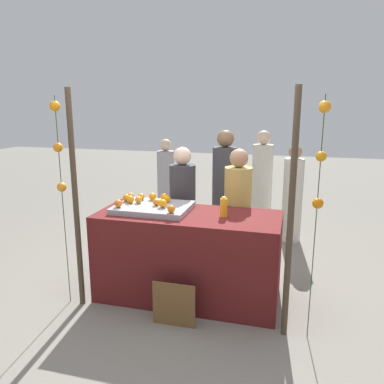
# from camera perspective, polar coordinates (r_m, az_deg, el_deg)

# --- Properties ---
(ground_plane) EXTENTS (24.00, 24.00, 0.00)m
(ground_plane) POSITION_cam_1_polar(r_m,az_deg,el_deg) (4.38, -0.53, -15.18)
(ground_plane) COLOR gray
(stall_counter) EXTENTS (1.92, 0.82, 0.94)m
(stall_counter) POSITION_cam_1_polar(r_m,az_deg,el_deg) (4.17, -0.55, -9.47)
(stall_counter) COLOR #5B1919
(stall_counter) RESTS_ON ground_plane
(orange_tray) EXTENTS (0.80, 0.60, 0.06)m
(orange_tray) POSITION_cam_1_polar(r_m,az_deg,el_deg) (4.15, -5.82, -2.33)
(orange_tray) COLOR #9EA0A5
(orange_tray) RESTS_ON stall_counter
(orange_0) EXTENTS (0.09, 0.09, 0.09)m
(orange_0) POSITION_cam_1_polar(r_m,az_deg,el_deg) (4.02, -4.39, -1.70)
(orange_0) COLOR orange
(orange_0) RESTS_ON orange_tray
(orange_1) EXTENTS (0.08, 0.08, 0.08)m
(orange_1) POSITION_cam_1_polar(r_m,az_deg,el_deg) (3.82, -3.11, -2.55)
(orange_1) COLOR orange
(orange_1) RESTS_ON orange_tray
(orange_2) EXTENTS (0.07, 0.07, 0.07)m
(orange_2) POSITION_cam_1_polar(r_m,az_deg,el_deg) (4.42, -9.13, -0.59)
(orange_2) COLOR orange
(orange_2) RESTS_ON orange_tray
(orange_3) EXTENTS (0.08, 0.08, 0.08)m
(orange_3) POSITION_cam_1_polar(r_m,az_deg,el_deg) (4.25, -9.15, -1.08)
(orange_3) COLOR orange
(orange_3) RESTS_ON orange_tray
(orange_4) EXTENTS (0.07, 0.07, 0.07)m
(orange_4) POSITION_cam_1_polar(r_m,az_deg,el_deg) (4.23, -3.69, -1.07)
(orange_4) COLOR orange
(orange_4) RESTS_ON orange_tray
(orange_5) EXTENTS (0.08, 0.08, 0.08)m
(orange_5) POSITION_cam_1_polar(r_m,az_deg,el_deg) (4.36, -7.56, -0.71)
(orange_5) COLOR orange
(orange_5) RESTS_ON orange_tray
(orange_6) EXTENTS (0.07, 0.07, 0.07)m
(orange_6) POSITION_cam_1_polar(r_m,az_deg,el_deg) (4.11, -5.36, -1.51)
(orange_6) COLOR orange
(orange_6) RESTS_ON orange_tray
(orange_7) EXTENTS (0.08, 0.08, 0.08)m
(orange_7) POSITION_cam_1_polar(r_m,az_deg,el_deg) (4.35, -5.90, -0.67)
(orange_7) COLOR orange
(orange_7) RESTS_ON orange_tray
(orange_8) EXTENTS (0.09, 0.09, 0.09)m
(orange_8) POSITION_cam_1_polar(r_m,az_deg,el_deg) (4.29, -4.12, -0.78)
(orange_8) COLOR orange
(orange_8) RESTS_ON orange_tray
(orange_9) EXTENTS (0.08, 0.08, 0.08)m
(orange_9) POSITION_cam_1_polar(r_m,az_deg,el_deg) (4.10, -10.92, -1.68)
(orange_9) COLOR orange
(orange_9) RESTS_ON orange_tray
(orange_10) EXTENTS (0.08, 0.08, 0.08)m
(orange_10) POSITION_cam_1_polar(r_m,az_deg,el_deg) (4.23, -7.96, -1.15)
(orange_10) COLOR orange
(orange_10) RESTS_ON orange_tray
(orange_11) EXTENTS (0.08, 0.08, 0.08)m
(orange_11) POSITION_cam_1_polar(r_m,az_deg,el_deg) (4.32, -9.73, -0.87)
(orange_11) COLOR orange
(orange_11) RESTS_ON orange_tray
(juice_bottle) EXTENTS (0.07, 0.07, 0.21)m
(juice_bottle) POSITION_cam_1_polar(r_m,az_deg,el_deg) (3.91, 4.74, -2.27)
(juice_bottle) COLOR orange
(juice_bottle) RESTS_ON stall_counter
(chalkboard_sign) EXTENTS (0.42, 0.03, 0.45)m
(chalkboard_sign) POSITION_cam_1_polar(r_m,az_deg,el_deg) (3.78, -2.69, -16.42)
(chalkboard_sign) COLOR brown
(chalkboard_sign) RESTS_ON ground_plane
(vendor_left) EXTENTS (0.31, 0.31, 1.57)m
(vendor_left) POSITION_cam_1_polar(r_m,az_deg,el_deg) (4.71, -1.39, -3.49)
(vendor_left) COLOR #333338
(vendor_left) RESTS_ON ground_plane
(vendor_right) EXTENTS (0.32, 0.32, 1.57)m
(vendor_right) POSITION_cam_1_polar(r_m,az_deg,el_deg) (4.52, 6.74, -4.22)
(vendor_right) COLOR tan
(vendor_right) RESTS_ON ground_plane
(crowd_person_0) EXTENTS (0.29, 0.29, 1.47)m
(crowd_person_0) POSITION_cam_1_polar(r_m,az_deg,el_deg) (5.98, 14.72, -0.75)
(crowd_person_0) COLOR beige
(crowd_person_0) RESTS_ON ground_plane
(crowd_person_1) EXTENTS (0.30, 0.30, 1.48)m
(crowd_person_1) POSITION_cam_1_polar(r_m,az_deg,el_deg) (6.59, -3.88, 0.99)
(crowd_person_1) COLOR #99999E
(crowd_person_1) RESTS_ON ground_plane
(crowd_person_2) EXTENTS (0.34, 0.34, 1.72)m
(crowd_person_2) POSITION_cam_1_polar(r_m,az_deg,el_deg) (5.38, 4.84, -0.61)
(crowd_person_2) COLOR #333338
(crowd_person_2) RESTS_ON ground_plane
(crowd_person_3) EXTENTS (0.33, 0.33, 1.65)m
(crowd_person_3) POSITION_cam_1_polar(r_m,az_deg,el_deg) (6.35, 10.33, 1.03)
(crowd_person_3) COLOR beige
(crowd_person_3) RESTS_ON ground_plane
(canopy_post_left) EXTENTS (0.06, 0.06, 2.22)m
(canopy_post_left) POSITION_cam_1_polar(r_m,az_deg,el_deg) (3.99, -16.92, -1.46)
(canopy_post_left) COLOR #473828
(canopy_post_left) RESTS_ON ground_plane
(canopy_post_right) EXTENTS (0.06, 0.06, 2.22)m
(canopy_post_right) POSITION_cam_1_polar(r_m,az_deg,el_deg) (3.40, 14.46, -3.81)
(canopy_post_right) COLOR #473828
(canopy_post_right) RESTS_ON ground_plane
(garland_strand_left) EXTENTS (0.11, 0.10, 2.14)m
(garland_strand_left) POSITION_cam_1_polar(r_m,az_deg,el_deg) (3.97, -19.27, 6.18)
(garland_strand_left) COLOR #2D4C23
(garland_strand_left) RESTS_ON ground_plane
(garland_strand_right) EXTENTS (0.10, 0.10, 2.14)m
(garland_strand_right) POSITION_cam_1_polar(r_m,az_deg,el_deg) (3.29, 18.65, 4.86)
(garland_strand_right) COLOR #2D4C23
(garland_strand_right) RESTS_ON ground_plane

